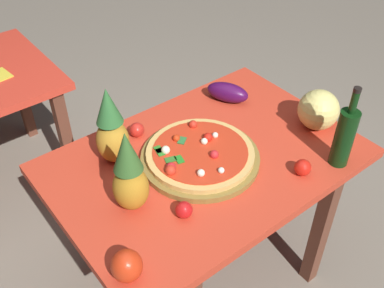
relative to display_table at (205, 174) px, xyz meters
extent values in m
plane|color=gray|center=(0.00, 0.00, -0.64)|extent=(10.00, 10.00, 0.00)
cube|color=brown|center=(0.37, -0.37, -0.29)|extent=(0.06, 0.06, 0.69)
cube|color=brown|center=(-0.37, 0.37, -0.29)|extent=(0.06, 0.06, 0.69)
cube|color=brown|center=(0.37, 0.37, -0.29)|extent=(0.06, 0.06, 0.69)
cube|color=red|center=(0.00, 0.00, 0.07)|extent=(1.22, 0.84, 0.04)
cube|color=brown|center=(-0.25, 0.88, -0.29)|extent=(0.06, 0.06, 0.69)
cube|color=brown|center=(-0.25, 1.55, -0.29)|extent=(0.06, 0.06, 0.69)
cylinder|color=olive|center=(-0.03, 0.00, 0.10)|extent=(0.48, 0.48, 0.02)
cylinder|color=#DDAE5D|center=(-0.03, 0.00, 0.13)|extent=(0.43, 0.43, 0.02)
cylinder|color=red|center=(-0.03, 0.00, 0.14)|extent=(0.38, 0.38, 0.00)
sphere|color=red|center=(0.04, 0.04, 0.15)|extent=(0.04, 0.04, 0.04)
sphere|color=red|center=(-0.01, -0.06, 0.15)|extent=(0.03, 0.03, 0.03)
sphere|color=red|center=(-0.18, -0.02, 0.15)|extent=(0.04, 0.04, 0.04)
sphere|color=red|center=(-0.19, -0.03, 0.15)|extent=(0.04, 0.04, 0.04)
sphere|color=red|center=(0.05, 0.14, 0.15)|extent=(0.04, 0.04, 0.04)
sphere|color=red|center=(-0.06, 0.11, 0.15)|extent=(0.03, 0.03, 0.03)
cube|color=#248123|center=(-0.13, 0.01, 0.15)|extent=(0.04, 0.05, 0.00)
cube|color=#2F8429|center=(-0.16, 0.09, 0.15)|extent=(0.04, 0.05, 0.00)
cube|color=#2D7C24|center=(-0.16, 0.10, 0.15)|extent=(0.03, 0.05, 0.00)
cube|color=#306F26|center=(-0.15, 0.03, 0.15)|extent=(0.05, 0.04, 0.00)
cube|color=#2D7236|center=(-0.05, 0.09, 0.15)|extent=(0.05, 0.05, 0.00)
sphere|color=white|center=(-0.11, -0.11, 0.15)|extent=(0.03, 0.03, 0.03)
sphere|color=#E7F2CF|center=(-0.14, 0.08, 0.15)|extent=(0.03, 0.03, 0.03)
sphere|color=white|center=(0.07, 0.03, 0.15)|extent=(0.03, 0.03, 0.03)
sphere|color=white|center=(-0.04, -0.14, 0.15)|extent=(0.02, 0.02, 0.02)
sphere|color=silver|center=(0.01, 0.03, 0.15)|extent=(0.03, 0.03, 0.03)
cylinder|color=black|center=(0.40, -0.35, 0.21)|extent=(0.08, 0.08, 0.24)
cylinder|color=black|center=(0.40, -0.35, 0.38)|extent=(0.03, 0.03, 0.09)
cylinder|color=black|center=(0.40, -0.35, 0.43)|extent=(0.03, 0.03, 0.02)
ellipsoid|color=#BB8021|center=(-0.37, -0.04, 0.18)|extent=(0.13, 0.13, 0.18)
cone|color=#346128|center=(-0.37, -0.04, 0.35)|extent=(0.10, 0.10, 0.15)
ellipsoid|color=#BC8828|center=(-0.29, 0.22, 0.18)|extent=(0.13, 0.13, 0.19)
cone|color=#2D6A31|center=(-0.29, 0.22, 0.35)|extent=(0.10, 0.10, 0.15)
sphere|color=#E2D677|center=(0.51, -0.14, 0.18)|extent=(0.18, 0.18, 0.18)
ellipsoid|color=red|center=(-0.54, -0.28, 0.14)|extent=(0.10, 0.10, 0.11)
ellipsoid|color=#410E43|center=(0.34, 0.25, 0.14)|extent=(0.17, 0.22, 0.09)
sphere|color=red|center=(0.23, -0.30, 0.12)|extent=(0.07, 0.07, 0.07)
sphere|color=red|center=(-0.26, -0.19, 0.12)|extent=(0.06, 0.06, 0.06)
sphere|color=red|center=(-0.14, 0.29, 0.12)|extent=(0.06, 0.06, 0.06)
camera|label=1|loc=(-0.88, -1.04, 1.31)|focal=42.36mm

